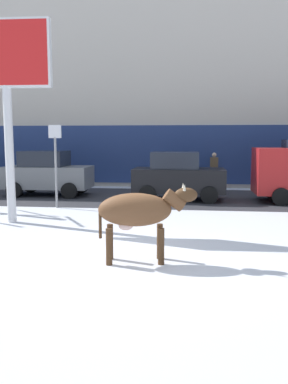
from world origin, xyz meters
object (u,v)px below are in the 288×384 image
cow_brown (139,211)px  car_grey_hatchback (48,173)px  billboard (6,66)px  street_sign (56,159)px  car_black_hatchback (178,176)px  pedestrian_by_cars (214,171)px

cow_brown → car_grey_hatchback: 10.14m
billboard → car_grey_hatchback: billboard is taller
cow_brown → street_sign: street_sign is taller
billboard → cow_brown: bearing=-38.9°
cow_brown → street_sign: bearing=121.9°
car_black_hatchback → street_sign: 4.75m
cow_brown → street_sign: (-3.65, 5.86, 0.68)m
car_grey_hatchback → car_black_hatchback: same height
cow_brown → pedestrian_by_cars: (1.93, 11.32, -0.11)m
car_grey_hatchback → pedestrian_by_cars: 7.40m
car_grey_hatchback → car_black_hatchback: (5.45, -0.61, 0.00)m
cow_brown → pedestrian_by_cars: pedestrian_by_cars is taller
cow_brown → pedestrian_by_cars: size_ratio=1.12×
street_sign → car_black_hatchback: bearing=29.9°
cow_brown → car_grey_hatchback: bearing=119.7°
pedestrian_by_cars → street_sign: size_ratio=0.61×
cow_brown → car_grey_hatchback: (-5.03, 8.81, -0.07)m
car_black_hatchback → pedestrian_by_cars: size_ratio=2.03×
billboard → pedestrian_by_cars: billboard is taller
billboard → pedestrian_by_cars: size_ratio=3.21×
car_black_hatchback → street_sign: size_ratio=1.24×
car_black_hatchback → street_sign: street_sign is taller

